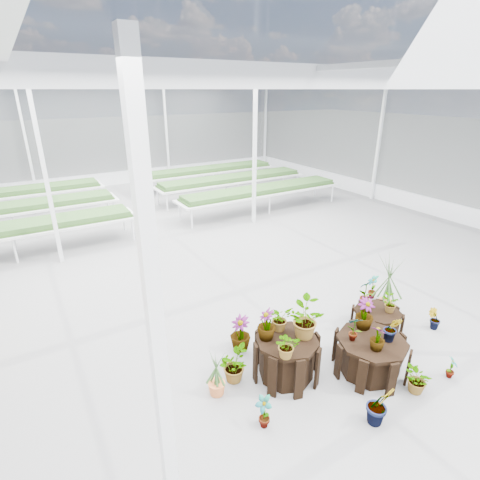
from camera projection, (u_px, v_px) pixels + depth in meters
ground_plane at (238, 299)px, 8.08m from camera, size 24.00×24.00×0.00m
greenhouse_shell at (238, 198)px, 7.24m from camera, size 18.00×24.00×4.50m
steel_frame at (238, 198)px, 7.24m from camera, size 18.00×24.00×4.50m
nursery_benches at (137, 201)px, 13.64m from camera, size 16.00×7.00×0.84m
plinth_tall at (286, 357)px, 5.79m from camera, size 1.24×1.24×0.68m
plinth_mid at (370, 355)px, 5.90m from camera, size 1.38×1.38×0.59m
plinth_low at (377, 320)px, 6.98m from camera, size 1.00×1.00×0.40m
nursery_plants at (325, 327)px, 6.11m from camera, size 4.59×2.70×1.35m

